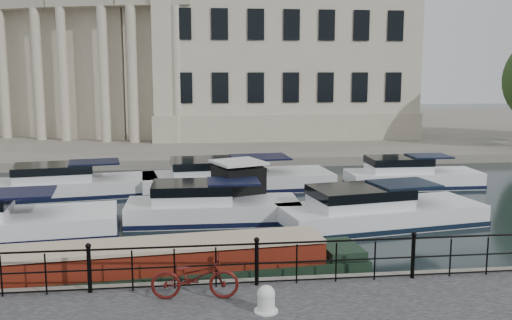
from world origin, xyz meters
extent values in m
plane|color=black|center=(0.00, 0.00, 0.00)|extent=(160.00, 160.00, 0.00)
cube|color=#6B665B|center=(0.00, 39.00, 0.28)|extent=(120.00, 42.00, 0.55)
cylinder|color=black|center=(-4.00, -2.25, 1.10)|extent=(0.10, 0.10, 1.10)
sphere|color=black|center=(-4.00, -2.25, 1.70)|extent=(0.14, 0.14, 0.14)
cylinder|color=black|center=(0.00, -2.25, 1.10)|extent=(0.10, 0.10, 1.10)
sphere|color=black|center=(0.00, -2.25, 1.70)|extent=(0.14, 0.14, 0.14)
cylinder|color=black|center=(4.00, -2.25, 1.10)|extent=(0.10, 0.10, 1.10)
sphere|color=black|center=(4.00, -2.25, 1.70)|extent=(0.14, 0.14, 0.14)
cylinder|color=black|center=(0.00, -2.25, 1.60)|extent=(24.00, 0.05, 0.05)
cylinder|color=black|center=(0.00, -2.25, 1.10)|extent=(24.00, 0.04, 0.04)
cylinder|color=black|center=(0.00, -2.25, 0.63)|extent=(24.00, 0.04, 0.04)
cube|color=#ADA38C|center=(6.00, 33.00, 7.55)|extent=(20.00, 14.00, 14.00)
cube|color=#9E937F|center=(6.00, 33.00, 1.55)|extent=(20.30, 14.30, 2.00)
cube|color=#ADA38C|center=(-3.33, 29.02, 6.05)|extent=(5.73, 4.06, 11.00)
cylinder|color=#ADA38C|center=(-2.28, 26.16, 5.45)|extent=(0.70, 0.70, 9.80)
cylinder|color=#ADA38C|center=(-5.49, 26.87, 5.45)|extent=(0.70, 0.70, 9.80)
cube|color=#ADA38C|center=(-8.29, 30.44, 6.05)|extent=(5.90, 4.56, 11.00)
cylinder|color=#ADA38C|center=(-7.59, 27.47, 5.45)|extent=(0.70, 0.70, 9.80)
cylinder|color=#ADA38C|center=(-10.69, 28.56, 5.45)|extent=(0.70, 0.70, 9.80)
cube|color=#ADA38C|center=(-13.04, 32.44, 6.05)|extent=(5.99, 4.99, 11.00)
cube|color=#9E937F|center=(-13.92, 30.65, 10.95)|extent=(5.55, 3.83, 1.20)
cylinder|color=#ADA38C|center=(-12.70, 29.41, 5.45)|extent=(0.70, 0.70, 9.80)
cylinder|color=#ADA38C|center=(-15.65, 30.87, 5.45)|extent=(0.70, 0.70, 9.80)
imported|color=#49100D|center=(-1.52, -2.92, 1.08)|extent=(2.08, 0.87, 1.07)
cylinder|color=silver|center=(0.01, -3.84, 0.75)|extent=(0.38, 0.38, 0.40)
sphere|color=silver|center=(0.01, -3.84, 0.95)|extent=(0.40, 0.40, 0.40)
cylinder|color=silver|center=(0.01, -3.84, 0.57)|extent=(0.54, 0.54, 0.04)
cube|color=black|center=(-3.19, -0.60, 0.10)|extent=(13.24, 3.04, 0.79)
cube|color=#611A0D|center=(-3.19, -0.60, 0.75)|extent=(10.60, 2.52, 0.61)
cube|color=tan|center=(-3.19, -0.60, 1.15)|extent=(10.60, 2.57, 0.09)
cube|color=#6B665B|center=(0.43, 7.50, 0.05)|extent=(3.19, 2.94, 0.22)
cube|color=black|center=(0.43, 7.50, 1.10)|extent=(2.23, 2.23, 1.55)
cube|color=silver|center=(0.43, 7.50, 2.05)|extent=(2.45, 2.45, 0.10)
cube|color=black|center=(-7.72, 4.75, 1.55)|extent=(2.96, 2.27, 0.08)
cube|color=silver|center=(-0.69, 6.01, 0.20)|extent=(6.65, 2.51, 1.20)
cube|color=black|center=(-0.69, 6.01, 0.12)|extent=(6.72, 2.54, 0.18)
cube|color=silver|center=(-1.48, 6.02, 1.05)|extent=(3.01, 2.02, 0.90)
cube|color=black|center=(0.10, 6.00, 1.55)|extent=(2.01, 1.72, 0.08)
cube|color=silver|center=(5.57, 4.60, 0.20)|extent=(7.98, 3.92, 1.20)
cube|color=black|center=(5.57, 4.60, 0.12)|extent=(8.05, 3.96, 0.18)
cube|color=silver|center=(4.66, 4.45, 1.05)|extent=(3.75, 2.74, 0.90)
cube|color=black|center=(6.47, 4.75, 1.55)|extent=(2.57, 2.24, 0.08)
cube|color=silver|center=(-6.87, 11.29, 0.20)|extent=(7.83, 3.66, 1.20)
cube|color=black|center=(-6.87, 11.29, 0.12)|extent=(7.91, 3.70, 0.18)
cube|color=silver|center=(-7.77, 11.15, 1.05)|extent=(3.67, 2.58, 0.90)
cube|color=black|center=(-5.98, 11.42, 1.55)|extent=(2.51, 2.10, 0.08)
cube|color=silver|center=(0.81, 11.95, 0.20)|extent=(9.46, 3.78, 1.20)
cube|color=black|center=(0.81, 11.95, 0.12)|extent=(9.55, 3.81, 0.18)
cube|color=silver|center=(-0.30, 11.87, 1.05)|extent=(4.35, 2.83, 0.90)
cube|color=black|center=(1.91, 12.04, 1.55)|extent=(2.93, 2.35, 0.08)
cube|color=white|center=(9.58, 11.38, 0.20)|extent=(6.58, 2.37, 1.20)
cube|color=black|center=(9.58, 11.38, 0.12)|extent=(6.65, 2.39, 0.18)
cube|color=white|center=(8.79, 11.39, 1.05)|extent=(2.97, 1.92, 0.90)
cube|color=black|center=(10.37, 11.38, 1.55)|extent=(1.98, 1.64, 0.08)
camera|label=1|loc=(-1.63, -15.56, 5.78)|focal=40.00mm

